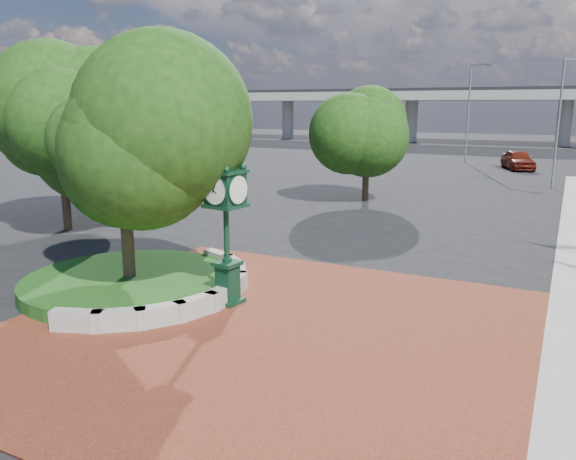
# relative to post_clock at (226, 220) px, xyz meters

# --- Properties ---
(ground) EXTENTS (200.00, 200.00, 0.00)m
(ground) POSITION_rel_post_clock_xyz_m (1.77, -0.23, -2.32)
(ground) COLOR black
(ground) RESTS_ON ground
(plaza) EXTENTS (12.00, 12.00, 0.04)m
(plaza) POSITION_rel_post_clock_xyz_m (1.77, -1.23, -2.30)
(plaza) COLOR maroon
(plaza) RESTS_ON ground
(planter_wall) EXTENTS (2.96, 6.77, 0.54)m
(planter_wall) POSITION_rel_post_clock_xyz_m (-0.93, -0.23, -2.05)
(planter_wall) COLOR #9E9B93
(planter_wall) RESTS_ON ground
(grass_bed) EXTENTS (6.10, 6.10, 0.40)m
(grass_bed) POSITION_rel_post_clock_xyz_m (-3.23, -0.23, -2.12)
(grass_bed) COLOR #154C17
(grass_bed) RESTS_ON ground
(overpass) EXTENTS (90.00, 12.00, 7.50)m
(overpass) POSITION_rel_post_clock_xyz_m (1.56, 69.77, 4.22)
(overpass) COLOR #9E9B93
(overpass) RESTS_ON ground
(tree_planter) EXTENTS (5.20, 5.20, 6.33)m
(tree_planter) POSITION_rel_post_clock_xyz_m (-3.23, -0.23, 1.41)
(tree_planter) COLOR #38281C
(tree_planter) RESTS_ON ground
(tree_northwest) EXTENTS (5.60, 5.60, 6.93)m
(tree_northwest) POSITION_rel_post_clock_xyz_m (-11.23, 4.77, 1.81)
(tree_northwest) COLOR #38281C
(tree_northwest) RESTS_ON ground
(tree_street) EXTENTS (4.40, 4.40, 5.45)m
(tree_street) POSITION_rel_post_clock_xyz_m (-2.23, 17.77, 0.92)
(tree_street) COLOR #38281C
(tree_street) RESTS_ON ground
(post_clock) EXTENTS (0.97, 0.97, 4.22)m
(post_clock) POSITION_rel_post_clock_xyz_m (0.00, 0.00, 0.00)
(post_clock) COLOR black
(post_clock) RESTS_ON ground
(parked_car) EXTENTS (3.45, 5.18, 1.64)m
(parked_car) POSITION_rel_post_clock_xyz_m (4.04, 38.29, -1.50)
(parked_car) COLOR #611A0D
(parked_car) RESTS_ON ground
(street_lamp_near) EXTENTS (1.77, 0.67, 8.08)m
(street_lamp_near) POSITION_rel_post_clock_xyz_m (7.22, 27.53, 2.42)
(street_lamp_near) COLOR slate
(street_lamp_near) RESTS_ON ground
(street_lamp_far) EXTENTS (1.93, 0.75, 8.84)m
(street_lamp_far) POSITION_rel_post_clock_xyz_m (-0.63, 42.02, 2.87)
(street_lamp_far) COLOR slate
(street_lamp_far) RESTS_ON ground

